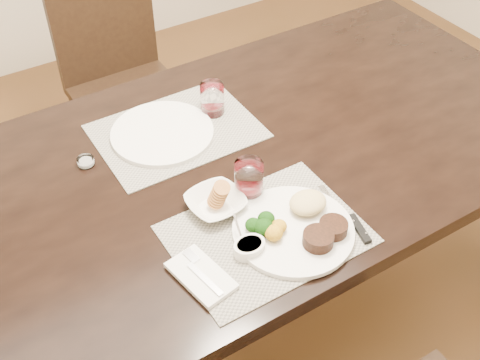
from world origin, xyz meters
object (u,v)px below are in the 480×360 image
cracker_bowl (216,203)px  wine_glass_near (249,181)px  chair_far (120,73)px  far_plate (162,133)px  steak_knife (352,222)px  dinner_plate (299,226)px

cracker_bowl → wine_glass_near: size_ratio=1.47×
chair_far → far_plate: size_ratio=3.01×
steak_knife → wine_glass_near: wine_glass_near is taller
steak_knife → wine_glass_near: 0.28m
cracker_bowl → wine_glass_near: bearing=0.0°
dinner_plate → wine_glass_near: size_ratio=2.90×
dinner_plate → far_plate: (-0.12, 0.51, -0.01)m
chair_far → far_plate: bearing=-101.4°
dinner_plate → far_plate: bearing=97.3°
steak_knife → dinner_plate: bearing=171.3°
chair_far → wine_glass_near: chair_far is taller
chair_far → wine_glass_near: bearing=-93.6°
chair_far → steak_knife: chair_far is taller
steak_knife → wine_glass_near: bearing=139.1°
cracker_bowl → far_plate: (0.02, 0.34, -0.01)m
steak_knife → cracker_bowl: (-0.26, 0.22, 0.01)m
steak_knife → far_plate: far_plate is taller
dinner_plate → steak_knife: (0.13, -0.05, -0.01)m
wine_glass_near → far_plate: bearing=103.7°
dinner_plate → cracker_bowl: cracker_bowl is taller
dinner_plate → cracker_bowl: (-0.13, 0.17, 0.00)m
cracker_bowl → far_plate: 0.34m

